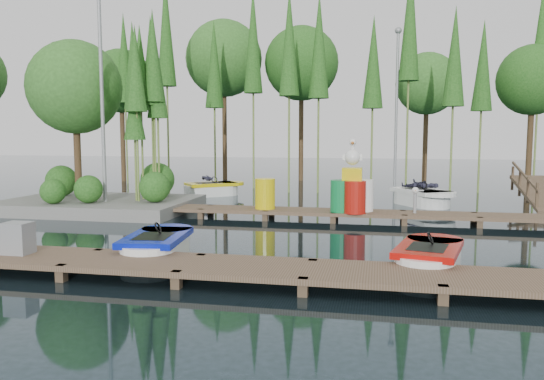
% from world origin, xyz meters
% --- Properties ---
extents(ground_plane, '(90.00, 90.00, 0.00)m').
position_xyz_m(ground_plane, '(0.00, 0.00, 0.00)').
color(ground_plane, '#1C2D35').
extents(near_dock, '(18.00, 1.50, 0.50)m').
position_xyz_m(near_dock, '(0.00, -4.50, 0.23)').
color(near_dock, brown).
rests_on(near_dock, ground).
extents(far_dock, '(15.00, 1.20, 0.50)m').
position_xyz_m(far_dock, '(1.00, 2.50, 0.23)').
color(far_dock, brown).
rests_on(far_dock, ground).
extents(island, '(6.20, 4.20, 6.75)m').
position_xyz_m(island, '(-6.30, 3.29, 3.18)').
color(island, slate).
rests_on(island, ground).
extents(tree_screen, '(34.42, 18.53, 10.31)m').
position_xyz_m(tree_screen, '(-2.04, 10.60, 6.12)').
color(tree_screen, '#48341F').
rests_on(tree_screen, ground).
extents(lamp_island, '(0.30, 0.30, 7.25)m').
position_xyz_m(lamp_island, '(-5.50, 2.50, 4.26)').
color(lamp_island, gray).
rests_on(lamp_island, ground).
extents(lamp_rear, '(0.30, 0.30, 7.25)m').
position_xyz_m(lamp_rear, '(4.00, 11.00, 4.26)').
color(lamp_rear, gray).
rests_on(lamp_rear, ground).
extents(boat_blue, '(1.39, 2.59, 0.83)m').
position_xyz_m(boat_blue, '(-1.20, -3.18, 0.24)').
color(boat_blue, white).
rests_on(boat_blue, ground).
extents(boat_red, '(1.60, 2.58, 0.81)m').
position_xyz_m(boat_red, '(4.27, -3.09, 0.23)').
color(boat_red, white).
rests_on(boat_red, ground).
extents(boat_yellow_far, '(2.80, 2.53, 1.31)m').
position_xyz_m(boat_yellow_far, '(-3.62, 8.02, 0.28)').
color(boat_yellow_far, white).
rests_on(boat_yellow_far, ground).
extents(boat_white_far, '(2.56, 3.06, 1.33)m').
position_xyz_m(boat_white_far, '(4.86, 6.52, 0.30)').
color(boat_white_far, white).
rests_on(boat_white_far, ground).
extents(utility_cabinet, '(0.50, 0.42, 0.61)m').
position_xyz_m(utility_cabinet, '(-3.47, -4.50, 0.60)').
color(utility_cabinet, gray).
rests_on(utility_cabinet, near_dock).
extents(yellow_barrel, '(0.62, 0.62, 0.93)m').
position_xyz_m(yellow_barrel, '(-0.12, 2.50, 0.77)').
color(yellow_barrel, '#D7C00B').
rests_on(yellow_barrel, far_dock).
extents(drum_cluster, '(1.25, 1.15, 2.16)m').
position_xyz_m(drum_cluster, '(2.56, 2.34, 0.94)').
color(drum_cluster, '#0D7B39').
rests_on(drum_cluster, far_dock).
extents(seagull_post, '(0.47, 0.26, 0.76)m').
position_xyz_m(seagull_post, '(4.35, 2.50, 0.81)').
color(seagull_post, gray).
rests_on(seagull_post, far_dock).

